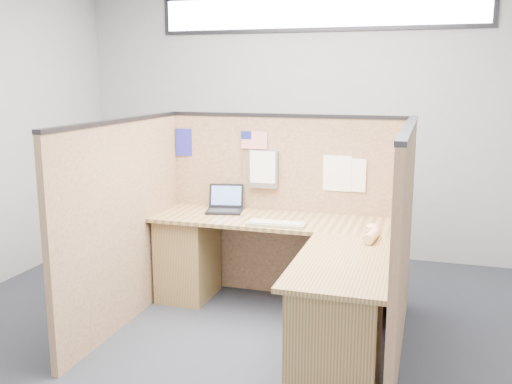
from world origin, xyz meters
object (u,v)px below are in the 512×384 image
(keyboard, at_px, (276,224))
(mouse, at_px, (373,230))
(l_desk, at_px, (285,279))
(laptop, at_px, (227,205))

(keyboard, distance_m, mouse, 0.71)
(l_desk, distance_m, keyboard, 0.42)
(keyboard, height_order, mouse, mouse)
(laptop, distance_m, keyboard, 0.63)
(laptop, height_order, mouse, laptop)
(laptop, relative_size, keyboard, 0.75)
(l_desk, height_order, keyboard, keyboard)
(l_desk, bearing_deg, mouse, 17.81)
(laptop, xyz_separation_m, mouse, (1.23, -0.35, -0.03))
(l_desk, xyz_separation_m, laptop, (-0.64, 0.54, 0.39))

